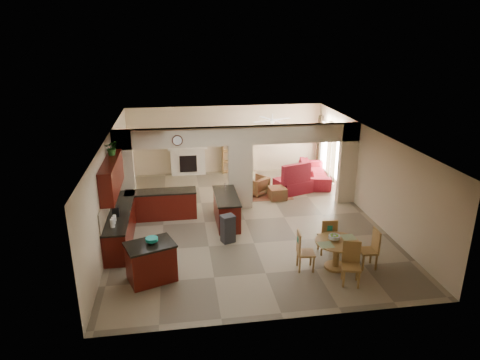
{
  "coord_description": "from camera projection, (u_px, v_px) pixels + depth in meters",
  "views": [
    {
      "loc": [
        -2.01,
        -12.22,
        5.67
      ],
      "look_at": [
        -0.11,
        0.3,
        1.24
      ],
      "focal_mm": 32.0,
      "sensor_mm": 36.0,
      "label": 1
    }
  ],
  "objects": [
    {
      "name": "chair_west",
      "position": [
        303.0,
        249.0,
        10.58
      ],
      "size": [
        0.46,
        0.46,
        1.02
      ],
      "rotation": [
        0.0,
        0.0,
        1.46
      ],
      "color": "olive",
      "rests_on": "floor"
    },
    {
      "name": "chaise",
      "position": [
        293.0,
        185.0,
        15.9
      ],
      "size": [
        1.43,
        1.3,
        0.47
      ],
      "primitive_type": "cube",
      "rotation": [
        0.0,
        0.0,
        0.34
      ],
      "color": "maroon",
      "rests_on": "floor"
    },
    {
      "name": "window_a",
      "position": [
        340.0,
        158.0,
        15.87
      ],
      "size": [
        0.02,
        0.9,
        1.9
      ],
      "primitive_type": "cube",
      "color": "white",
      "rests_on": "wall_right"
    },
    {
      "name": "partition_left_pier",
      "position": [
        125.0,
        174.0,
        13.51
      ],
      "size": [
        0.6,
        0.25,
        2.8
      ],
      "primitive_type": "cube",
      "color": "#CAB493",
      "rests_on": "floor"
    },
    {
      "name": "kitchen_island",
      "position": [
        151.0,
        262.0,
        10.15
      ],
      "size": [
        1.31,
        1.12,
        0.96
      ],
      "rotation": [
        0.0,
        0.0,
        0.34
      ],
      "color": "#430D07",
      "rests_on": "floor"
    },
    {
      "name": "sofa",
      "position": [
        314.0,
        172.0,
        16.91
      ],
      "size": [
        2.66,
        1.42,
        0.74
      ],
      "primitive_type": "imported",
      "rotation": [
        0.0,
        0.0,
        1.39
      ],
      "color": "maroon",
      "rests_on": "floor"
    },
    {
      "name": "wall_clock",
      "position": [
        177.0,
        140.0,
        13.26
      ],
      "size": [
        0.34,
        0.03,
        0.34
      ],
      "primitive_type": "cylinder",
      "rotation": [
        1.57,
        0.0,
        0.0
      ],
      "color": "#452417",
      "rests_on": "partition_header"
    },
    {
      "name": "shelving_unit",
      "position": [
        235.0,
        152.0,
        17.81
      ],
      "size": [
        1.0,
        0.32,
        1.8
      ],
      "primitive_type": "cube",
      "color": "olive",
      "rests_on": "floor"
    },
    {
      "name": "upper_cabinets",
      "position": [
        112.0,
        176.0,
        11.64
      ],
      "size": [
        0.35,
        2.4,
        0.9
      ],
      "primitive_type": "cube",
      "color": "#430D07",
      "rests_on": "wall_left"
    },
    {
      "name": "armchair",
      "position": [
        257.0,
        185.0,
        15.6
      ],
      "size": [
        1.0,
        1.01,
        0.66
      ],
      "primitive_type": "imported",
      "rotation": [
        0.0,
        0.0,
        3.8
      ],
      "color": "maroon",
      "rests_on": "floor"
    },
    {
      "name": "trash_can",
      "position": [
        228.0,
        230.0,
        12.04
      ],
      "size": [
        0.43,
        0.4,
        0.74
      ],
      "primitive_type": "cube",
      "rotation": [
        0.0,
        0.0,
        0.35
      ],
      "color": "#2B2B2D",
      "rests_on": "floor"
    },
    {
      "name": "wall_front",
      "position": [
        286.0,
        260.0,
        8.43
      ],
      "size": [
        8.0,
        0.0,
        8.0
      ],
      "primitive_type": "plane",
      "rotation": [
        -1.57,
        0.0,
        0.0
      ],
      "color": "#CAB493",
      "rests_on": "floor"
    },
    {
      "name": "peninsula",
      "position": [
        226.0,
        209.0,
        13.22
      ],
      "size": [
        0.7,
        1.85,
        0.91
      ],
      "color": "#430D07",
      "rests_on": "floor"
    },
    {
      "name": "partition_right_pier",
      "position": [
        347.0,
        163.0,
        14.55
      ],
      "size": [
        0.6,
        0.25,
        2.8
      ],
      "primitive_type": "cube",
      "color": "#CAB493",
      "rests_on": "floor"
    },
    {
      "name": "partition_header",
      "position": [
        240.0,
        136.0,
        13.67
      ],
      "size": [
        8.0,
        0.25,
        0.6
      ],
      "primitive_type": "cube",
      "color": "#CAB493",
      "rests_on": "partition_center_pier"
    },
    {
      "name": "wall_back",
      "position": [
        226.0,
        139.0,
        17.76
      ],
      "size": [
        8.0,
        0.0,
        8.0
      ],
      "primitive_type": "plane",
      "rotation": [
        1.57,
        0.0,
        0.0
      ],
      "color": "#CAB493",
      "rests_on": "floor"
    },
    {
      "name": "ceiling",
      "position": [
        245.0,
        133.0,
        12.64
      ],
      "size": [
        10.0,
        10.0,
        0.0
      ],
      "primitive_type": "plane",
      "rotation": [
        3.14,
        0.0,
        0.0
      ],
      "color": "white",
      "rests_on": "wall_back"
    },
    {
      "name": "chair_north",
      "position": [
        328.0,
        235.0,
        11.32
      ],
      "size": [
        0.45,
        0.45,
        1.02
      ],
      "rotation": [
        0.0,
        0.0,
        3.08
      ],
      "color": "olive",
      "rests_on": "floor"
    },
    {
      "name": "drape_a_left",
      "position": [
        346.0,
        163.0,
        15.31
      ],
      "size": [
        0.1,
        0.28,
        2.3
      ],
      "primitive_type": "cube",
      "color": "#411B1A",
      "rests_on": "wall_right"
    },
    {
      "name": "chair_east",
      "position": [
        371.0,
        247.0,
        10.69
      ],
      "size": [
        0.44,
        0.43,
        1.02
      ],
      "rotation": [
        0.0,
        0.0,
        4.68
      ],
      "color": "olive",
      "rests_on": "floor"
    },
    {
      "name": "ottoman",
      "position": [
        277.0,
        193.0,
        15.18
      ],
      "size": [
        0.62,
        0.62,
        0.42
      ],
      "primitive_type": "cube",
      "rotation": [
        0.0,
        0.0,
        0.06
      ],
      "color": "maroon",
      "rests_on": "floor"
    },
    {
      "name": "plant",
      "position": [
        112.0,
        148.0,
        11.93
      ],
      "size": [
        0.39,
        0.34,
        0.43
      ],
      "primitive_type": "imported",
      "rotation": [
        0.0,
        0.0,
        0.01
      ],
      "color": "#134A15",
      "rests_on": "upper_cabinets"
    },
    {
      "name": "drape_a_right",
      "position": [
        334.0,
        154.0,
        16.43
      ],
      "size": [
        0.1,
        0.28,
        2.3
      ],
      "primitive_type": "cube",
      "color": "#411B1A",
      "rests_on": "wall_right"
    },
    {
      "name": "window_b",
      "position": [
        325.0,
        146.0,
        17.46
      ],
      "size": [
        0.02,
        0.9,
        1.9
      ],
      "primitive_type": "cube",
      "color": "white",
      "rests_on": "wall_right"
    },
    {
      "name": "drape_b_left",
      "position": [
        329.0,
        150.0,
        16.89
      ],
      "size": [
        0.1,
        0.28,
        2.3
      ],
      "primitive_type": "cube",
      "color": "#411B1A",
      "rests_on": "wall_right"
    },
    {
      "name": "ceiling_fan",
      "position": [
        272.0,
        120.0,
        15.73
      ],
      "size": [
        1.0,
        1.0,
        0.1
      ],
      "primitive_type": "cylinder",
      "color": "white",
      "rests_on": "ceiling"
    },
    {
      "name": "chair_south",
      "position": [
        351.0,
        261.0,
        10.04
      ],
      "size": [
        0.52,
        0.52,
        1.02
      ],
      "rotation": [
        0.0,
        0.0,
        -0.29
      ],
      "color": "olive",
      "rests_on": "floor"
    },
    {
      "name": "fruit_bowl",
      "position": [
        334.0,
        238.0,
        10.6
      ],
      "size": [
        0.29,
        0.29,
        0.15
      ],
      "primitive_type": "cylinder",
      "color": "#7DBD28",
      "rests_on": "dining_table"
    },
    {
      "name": "drape_b_right",
      "position": [
        319.0,
        143.0,
        18.01
      ],
      "size": [
        0.1,
        0.28,
        2.3
      ],
      "primitive_type": "cube",
      "color": "#411B1A",
      "rests_on": "wall_right"
    },
    {
      "name": "wall_right",
      "position": [
        368.0,
        172.0,
        13.66
      ],
      "size": [
        0.0,
        10.0,
        10.0
      ],
      "primitive_type": "plane",
      "rotation": [
        1.57,
        0.0,
        -1.57
      ],
      "color": "#CAB493",
      "rests_on": "floor"
    },
    {
      "name": "dining_table",
      "position": [
        337.0,
        250.0,
        10.66
      ],
      "size": [
        1.1,
        1.1,
        0.75
      ],
      "color": "olive",
      "rests_on": "floor"
    },
    {
      "name": "teal_bowl",
      "position": [
        152.0,
        240.0,
        10.01
      ],
      "size": [
        0.29,
        0.29,
        0.14
      ],
      "primitive_type": "cylinder",
      "color": "teal",
      "rests_on": "kitchen_island"
    },
    {
      "name": "wall_left",
      "position": [
        111.0,
        185.0,
        12.53
      ],
      "size": [
        0.0,
        10.0,
        10.0
      ],
      "primitive_type": "plane",
      "rotation": [
        1.57,
        0.0,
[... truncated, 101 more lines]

